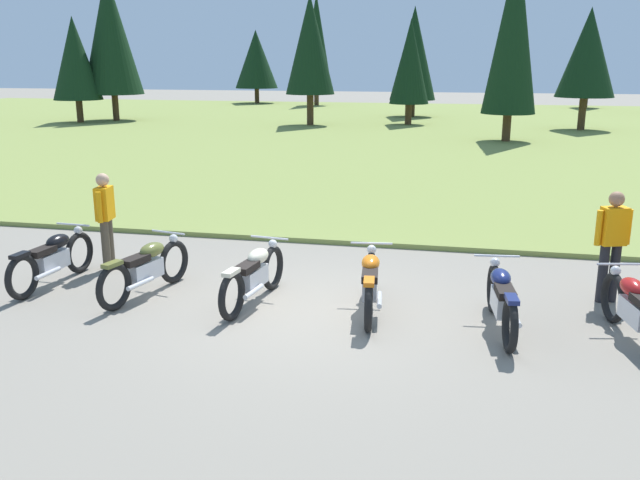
{
  "coord_description": "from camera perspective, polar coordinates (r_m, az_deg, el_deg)",
  "views": [
    {
      "loc": [
        2.1,
        -8.95,
        3.49
      ],
      "look_at": [
        0.0,
        0.6,
        0.9
      ],
      "focal_mm": 38.15,
      "sensor_mm": 36.0,
      "label": 1
    }
  ],
  "objects": [
    {
      "name": "ground_plane",
      "position": [
        9.83,
        -0.76,
        -5.95
      ],
      "size": [
        140.0,
        140.0,
        0.0
      ],
      "primitive_type": "plane",
      "color": "gray"
    },
    {
      "name": "motorcycle_navy",
      "position": [
        9.33,
        14.99,
        -4.79
      ],
      "size": [
        0.62,
        2.1,
        0.88
      ],
      "color": "black",
      "rests_on": "ground"
    },
    {
      "name": "rider_with_back_turned",
      "position": [
        12.06,
        -17.56,
        1.97
      ],
      "size": [
        0.27,
        0.55,
        1.67
      ],
      "color": "#4C4233",
      "rests_on": "ground"
    },
    {
      "name": "rider_checking_bike",
      "position": [
        10.8,
        23.3,
        -0.01
      ],
      "size": [
        0.52,
        0.33,
        1.67
      ],
      "color": "black",
      "rests_on": "ground"
    },
    {
      "name": "motorcycle_red",
      "position": [
        9.52,
        24.97,
        -5.31
      ],
      "size": [
        0.71,
        2.08,
        0.88
      ],
      "color": "black",
      "rests_on": "ground"
    },
    {
      "name": "motorcycle_black",
      "position": [
        11.62,
        -21.52,
        -1.46
      ],
      "size": [
        0.62,
        2.1,
        0.88
      ],
      "color": "black",
      "rests_on": "ground"
    },
    {
      "name": "motorcycle_orange",
      "position": [
        9.68,
        4.23,
        -3.59
      ],
      "size": [
        0.63,
        2.1,
        0.88
      ],
      "color": "black",
      "rests_on": "ground"
    },
    {
      "name": "grass_moorland",
      "position": [
        34.79,
        8.99,
        8.99
      ],
      "size": [
        80.0,
        44.0,
        0.1
      ],
      "primitive_type": "cube",
      "color": "olive",
      "rests_on": "ground"
    },
    {
      "name": "motorcycle_olive",
      "position": [
        10.66,
        -14.38,
        -2.28
      ],
      "size": [
        0.72,
        2.07,
        0.88
      ],
      "color": "black",
      "rests_on": "ground"
    },
    {
      "name": "forest_treeline",
      "position": [
        42.77,
        2.65,
        15.83
      ],
      "size": [
        36.65,
        26.34,
        8.42
      ],
      "color": "#47331E",
      "rests_on": "ground"
    },
    {
      "name": "motorcycle_cream",
      "position": [
        10.04,
        -5.57,
        -2.94
      ],
      "size": [
        0.62,
        2.1,
        0.88
      ],
      "color": "black",
      "rests_on": "ground"
    }
  ]
}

